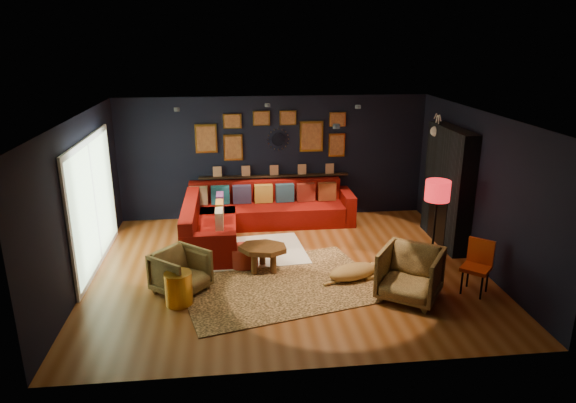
{
  "coord_description": "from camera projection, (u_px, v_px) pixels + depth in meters",
  "views": [
    {
      "loc": [
        -0.87,
        -7.88,
        3.78
      ],
      "look_at": [
        0.04,
        0.3,
        1.11
      ],
      "focal_mm": 32.0,
      "sensor_mm": 36.0,
      "label": 1
    }
  ],
  "objects": [
    {
      "name": "gold_stool",
      "position": [
        179.0,
        289.0,
        7.5
      ],
      "size": [
        0.4,
        0.4,
        0.5
      ],
      "primitive_type": "cylinder",
      "color": "gold",
      "rests_on": "ground"
    },
    {
      "name": "armchair_right",
      "position": [
        410.0,
        272.0,
        7.61
      ],
      "size": [
        1.14,
        1.13,
        0.87
      ],
      "primitive_type": "imported",
      "rotation": [
        0.0,
        0.0,
        -0.6
      ],
      "color": "tan",
      "rests_on": "ground"
    },
    {
      "name": "sliding_door",
      "position": [
        94.0,
        203.0,
        8.59
      ],
      "size": [
        0.06,
        2.8,
        2.2
      ],
      "color": "white",
      "rests_on": "ground"
    },
    {
      "name": "shag_rug",
      "position": [
        249.0,
        252.0,
        9.37
      ],
      "size": [
        2.16,
        1.66,
        0.03
      ],
      "primitive_type": "cube",
      "rotation": [
        0.0,
        0.0,
        0.09
      ],
      "color": "white",
      "rests_on": "ground"
    },
    {
      "name": "armchair_left",
      "position": [
        181.0,
        270.0,
        7.84
      ],
      "size": [
        0.97,
        0.97,
        0.73
      ],
      "primitive_type": "imported",
      "rotation": [
        0.0,
        0.0,
        0.86
      ],
      "color": "tan",
      "rests_on": "ground"
    },
    {
      "name": "coffee_table",
      "position": [
        263.0,
        251.0,
        8.54
      ],
      "size": [
        0.96,
        0.81,
        0.42
      ],
      "rotation": [
        0.0,
        0.0,
        -0.24
      ],
      "color": "brown",
      "rests_on": "shag_rug"
    },
    {
      "name": "sectional",
      "position": [
        247.0,
        217.0,
        10.25
      ],
      "size": [
        3.41,
        2.69,
        0.86
      ],
      "color": "maroon",
      "rests_on": "ground"
    },
    {
      "name": "deer_head",
      "position": [
        444.0,
        131.0,
        9.72
      ],
      "size": [
        0.5,
        0.28,
        0.45
      ],
      "color": "white",
      "rests_on": "fireplace"
    },
    {
      "name": "sunburst_mirror",
      "position": [
        278.0,
        139.0,
        10.76
      ],
      "size": [
        0.47,
        0.16,
        0.47
      ],
      "color": "silver",
      "rests_on": "room_walls"
    },
    {
      "name": "ledge",
      "position": [
        274.0,
        176.0,
        10.95
      ],
      "size": [
        3.2,
        0.12,
        0.04
      ],
      "primitive_type": "cube",
      "color": "black",
      "rests_on": "room_walls"
    },
    {
      "name": "ceiling_spots",
      "position": [
        283.0,
        111.0,
        8.67
      ],
      "size": [
        3.3,
        2.5,
        0.06
      ],
      "color": "black",
      "rests_on": "room_walls"
    },
    {
      "name": "leopard_rug",
      "position": [
        280.0,
        284.0,
        8.15
      ],
      "size": [
        3.43,
        2.81,
        0.02
      ],
      "primitive_type": "cube",
      "rotation": [
        0.0,
        0.0,
        0.24
      ],
      "color": "tan",
      "rests_on": "ground"
    },
    {
      "name": "orange_chair",
      "position": [
        478.0,
        262.0,
        7.81
      ],
      "size": [
        0.55,
        0.55,
        0.84
      ],
      "rotation": [
        0.0,
        0.0,
        -0.74
      ],
      "color": "black",
      "rests_on": "ground"
    },
    {
      "name": "gallery_wall",
      "position": [
        273.0,
        135.0,
        10.71
      ],
      "size": [
        3.15,
        0.04,
        1.02
      ],
      "color": "gold",
      "rests_on": "room_walls"
    },
    {
      "name": "fireplace",
      "position": [
        447.0,
        191.0,
        9.56
      ],
      "size": [
        0.31,
        1.6,
        2.2
      ],
      "color": "black",
      "rests_on": "ground"
    },
    {
      "name": "floor_lamp",
      "position": [
        437.0,
        195.0,
        8.53
      ],
      "size": [
        0.41,
        0.41,
        1.5
      ],
      "color": "black",
      "rests_on": "ground"
    },
    {
      "name": "floor",
      "position": [
        288.0,
        269.0,
        8.7
      ],
      "size": [
        6.5,
        6.5,
        0.0
      ],
      "primitive_type": "plane",
      "color": "brown",
      "rests_on": "ground"
    },
    {
      "name": "pouf",
      "position": [
        243.0,
        256.0,
        8.76
      ],
      "size": [
        0.5,
        0.5,
        0.33
      ],
      "primitive_type": "cylinder",
      "color": "maroon",
      "rests_on": "shag_rug"
    },
    {
      "name": "dog",
      "position": [
        353.0,
        269.0,
        8.25
      ],
      "size": [
        1.27,
        0.88,
        0.36
      ],
      "primitive_type": null,
      "rotation": [
        0.0,
        0.0,
        0.3
      ],
      "color": "tan",
      "rests_on": "leopard_rug"
    },
    {
      "name": "room_walls",
      "position": [
        288.0,
        179.0,
        8.21
      ],
      "size": [
        6.5,
        6.5,
        6.5
      ],
      "color": "black",
      "rests_on": "ground"
    }
  ]
}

